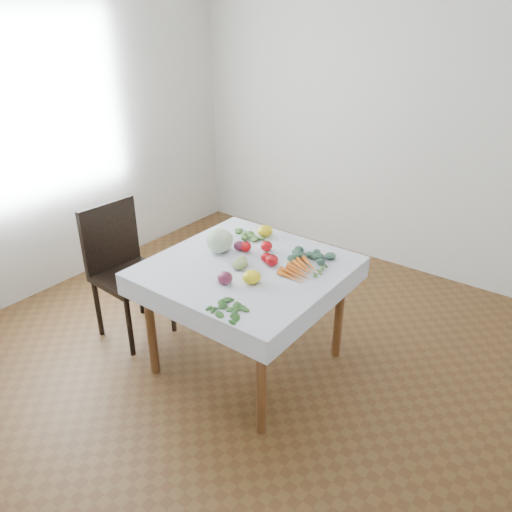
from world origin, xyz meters
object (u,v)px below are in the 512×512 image
at_px(carrot_bunch, 301,271).
at_px(table, 247,280).
at_px(chair, 122,262).
at_px(cabbage, 220,240).
at_px(heirloom_back, 265,231).

bearing_deg(carrot_bunch, table, -160.90).
distance_m(chair, cabbage, 0.80).
bearing_deg(table, heirloom_back, 111.53).
relative_size(table, cabbage, 5.75).
bearing_deg(cabbage, chair, -160.21).
relative_size(table, heirloom_back, 9.20).
bearing_deg(table, chair, -167.93).
bearing_deg(table, carrot_bunch, 19.10).
relative_size(heirloom_back, carrot_bunch, 0.37).
xyz_separation_m(chair, heirloom_back, (0.80, 0.63, 0.23)).
relative_size(cabbage, heirloom_back, 1.60).
distance_m(cabbage, carrot_bunch, 0.59).
distance_m(chair, heirloom_back, 1.04).
relative_size(table, chair, 1.02).
distance_m(chair, carrot_bunch, 1.34).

